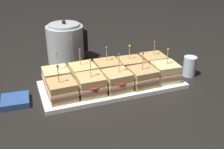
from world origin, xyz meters
TOP-DOWN VIEW (x-y plane):
  - ground_plane at (0.00, 0.00)m, footprint 6.00×6.00m
  - serving_platter at (0.00, 0.00)m, footprint 0.61×0.26m
  - sandwich_front_far_left at (-0.23, -0.06)m, footprint 0.11×0.11m
  - sandwich_front_left at (-0.11, -0.06)m, footprint 0.11×0.11m
  - sandwich_front_center at (0.00, -0.06)m, footprint 0.11×0.11m
  - sandwich_front_right at (0.11, -0.06)m, footprint 0.11×0.11m
  - sandwich_front_far_right at (0.23, -0.06)m, footprint 0.11×0.11m
  - sandwich_back_far_left at (-0.23, 0.06)m, footprint 0.11×0.11m
  - sandwich_back_left at (-0.11, 0.06)m, footprint 0.11×0.11m
  - sandwich_back_center at (-0.00, 0.06)m, footprint 0.11×0.11m
  - sandwich_back_right at (0.11, 0.06)m, footprint 0.11×0.11m
  - sandwich_back_far_right at (0.23, 0.05)m, footprint 0.11×0.11m
  - kettle_steel at (-0.12, 0.35)m, footprint 0.21×0.19m
  - drinking_glass at (0.38, -0.02)m, footprint 0.06×0.06m
  - napkin_stack at (-0.40, 0.00)m, footprint 0.11×0.11m

SIDE VIEW (x-z plane):
  - ground_plane at x=0.00m, z-range 0.00..0.00m
  - serving_platter at x=0.00m, z-range 0.00..0.02m
  - napkin_stack at x=-0.40m, z-range 0.00..0.02m
  - drinking_glass at x=0.38m, z-range 0.00..0.09m
  - sandwich_back_right at x=0.11m, z-range -0.02..0.13m
  - sandwich_front_right at x=0.11m, z-range -0.02..0.13m
  - sandwich_front_far_left at x=-0.23m, z-range -0.02..0.13m
  - sandwich_back_left at x=-0.11m, z-range -0.02..0.13m
  - sandwich_front_far_right at x=0.23m, z-range -0.02..0.13m
  - sandwich_back_far_left at x=-0.23m, z-range -0.02..0.14m
  - sandwich_back_far_right at x=0.23m, z-range -0.02..0.13m
  - sandwich_front_left at x=-0.11m, z-range -0.02..0.13m
  - sandwich_front_center at x=0.00m, z-range -0.02..0.14m
  - sandwich_back_center at x=0.00m, z-range -0.02..0.13m
  - kettle_steel at x=-0.12m, z-range -0.01..0.21m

